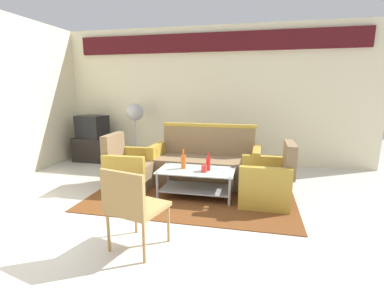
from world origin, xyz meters
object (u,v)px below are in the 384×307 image
object	(u,v)px
armchair_left	(130,170)
television	(92,127)
bottle_orange	(183,161)
pedestal_fan	(135,116)
bottle_red	(208,164)
cup	(204,169)
tv_stand	(94,149)
armchair_right	(267,183)
coffee_table	(196,179)
wicker_chair	(132,203)
couch	(205,164)

from	to	relation	value
armchair_left	television	world-z (taller)	television
bottle_orange	pedestal_fan	bearing A→B (deg)	131.34
bottle_red	cup	xyz separation A→B (m)	(-0.04, -0.10, -0.05)
tv_stand	cup	bearing A→B (deg)	-32.00
bottle_red	cup	distance (m)	0.12
armchair_right	bottle_red	distance (m)	0.86
coffee_table	wicker_chair	xyz separation A→B (m)	(-0.30, -1.55, 0.22)
television	bottle_red	bearing A→B (deg)	160.22
armchair_left	bottle_orange	world-z (taller)	armchair_left
couch	bottle_orange	world-z (taller)	couch
armchair_left	pedestal_fan	size ratio (longest dim) A/B	0.67
cup	wicker_chair	distance (m)	1.53
coffee_table	bottle_red	bearing A→B (deg)	5.98
bottle_orange	television	world-z (taller)	television
armchair_right	television	size ratio (longest dim) A/B	1.27
armchair_right	wicker_chair	xyz separation A→B (m)	(-1.30, -1.56, 0.21)
pedestal_fan	armchair_left	bearing A→B (deg)	-70.21
coffee_table	armchair_left	bearing A→B (deg)	169.55
pedestal_fan	armchair_right	bearing A→B (deg)	-32.40
bottle_orange	wicker_chair	size ratio (longest dim) A/B	0.34
coffee_table	couch	bearing A→B (deg)	89.26
couch	bottle_red	world-z (taller)	couch
couch	armchair_left	size ratio (longest dim) A/B	2.13
coffee_table	pedestal_fan	bearing A→B (deg)	134.39
couch	tv_stand	xyz separation A→B (m)	(-2.66, 0.93, -0.06)
couch	coffee_table	distance (m)	0.73
coffee_table	television	distance (m)	3.17
coffee_table	bottle_red	world-z (taller)	bottle_red
armchair_right	pedestal_fan	xyz separation A→B (m)	(-2.67, 1.69, 0.73)
cup	television	size ratio (longest dim) A/B	0.15
television	pedestal_fan	bearing A→B (deg)	-166.86
bottle_orange	tv_stand	distance (m)	2.95
couch	tv_stand	size ratio (longest dim) A/B	2.27
coffee_table	bottle_orange	bearing A→B (deg)	170.01
couch	television	xyz separation A→B (m)	(-2.66, 0.93, 0.44)
bottle_orange	television	xyz separation A→B (m)	(-2.45, 1.62, 0.24)
bottle_orange	cup	world-z (taller)	bottle_orange
television	couch	bearing A→B (deg)	171.05
tv_stand	wicker_chair	distance (m)	3.98
cup	tv_stand	xyz separation A→B (m)	(-2.78, 1.74, -0.20)
coffee_table	wicker_chair	distance (m)	1.59
bottle_red	television	size ratio (longest dim) A/B	0.38
armchair_left	wicker_chair	size ratio (longest dim) A/B	1.01
television	wicker_chair	bearing A→B (deg)	136.67
bottle_orange	cup	distance (m)	0.36
bottle_orange	armchair_left	bearing A→B (deg)	169.46
armchair_left	armchair_right	distance (m)	2.14
bottle_red	pedestal_fan	bearing A→B (deg)	137.48
bottle_red	wicker_chair	world-z (taller)	wicker_chair
armchair_right	bottle_orange	bearing A→B (deg)	89.18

